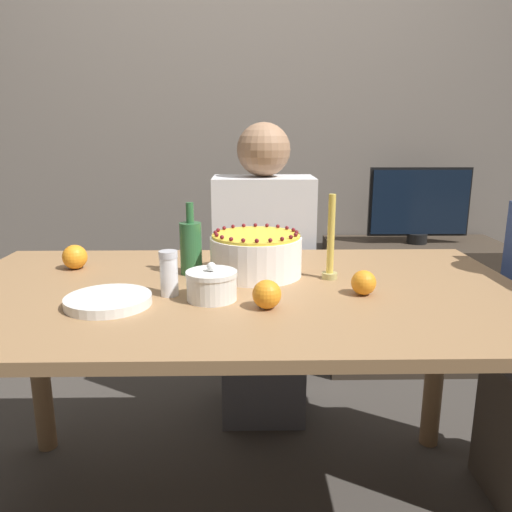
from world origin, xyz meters
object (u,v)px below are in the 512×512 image
at_px(sugar_bowl, 212,285).
at_px(tv_monitor, 419,204).
at_px(cake, 256,255).
at_px(bottle, 191,247).
at_px(candle, 331,246).
at_px(person_man_blue_shirt, 263,293).
at_px(sugar_shaker, 169,273).

bearing_deg(sugar_bowl, tv_monitor, 52.41).
height_order(cake, sugar_bowl, cake).
bearing_deg(bottle, candle, -8.47).
relative_size(candle, tv_monitor, 0.49).
distance_m(candle, bottle, 0.42).
height_order(bottle, person_man_blue_shirt, person_man_blue_shirt).
distance_m(cake, bottle, 0.20).
bearing_deg(sugar_bowl, sugar_shaker, 162.60).
xyz_separation_m(sugar_bowl, bottle, (-0.08, 0.25, 0.05)).
distance_m(sugar_shaker, candle, 0.47).
height_order(person_man_blue_shirt, tv_monitor, person_man_blue_shirt).
xyz_separation_m(sugar_bowl, person_man_blue_shirt, (0.16, 0.76, -0.27)).
relative_size(bottle, person_man_blue_shirt, 0.18).
relative_size(sugar_bowl, bottle, 0.61).
bearing_deg(sugar_bowl, candle, 28.88).
relative_size(sugar_shaker, candle, 0.48).
xyz_separation_m(sugar_bowl, sugar_shaker, (-0.11, 0.04, 0.02)).
distance_m(sugar_shaker, tv_monitor, 1.61).
bearing_deg(tv_monitor, cake, -129.59).
xyz_separation_m(sugar_shaker, tv_monitor, (1.07, 1.20, 0.01)).
xyz_separation_m(bottle, tv_monitor, (1.03, 0.99, -0.01)).
height_order(candle, tv_monitor, tv_monitor).
height_order(sugar_shaker, candle, candle).
height_order(cake, tv_monitor, tv_monitor).
bearing_deg(sugar_shaker, person_man_blue_shirt, 69.47).
bearing_deg(tv_monitor, sugar_shaker, -131.59).
height_order(bottle, tv_monitor, tv_monitor).
bearing_deg(sugar_shaker, tv_monitor, 48.41).
distance_m(cake, sugar_bowl, 0.26).
distance_m(bottle, tv_monitor, 1.43).
bearing_deg(sugar_bowl, person_man_blue_shirt, 78.29).
distance_m(person_man_blue_shirt, tv_monitor, 0.98).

